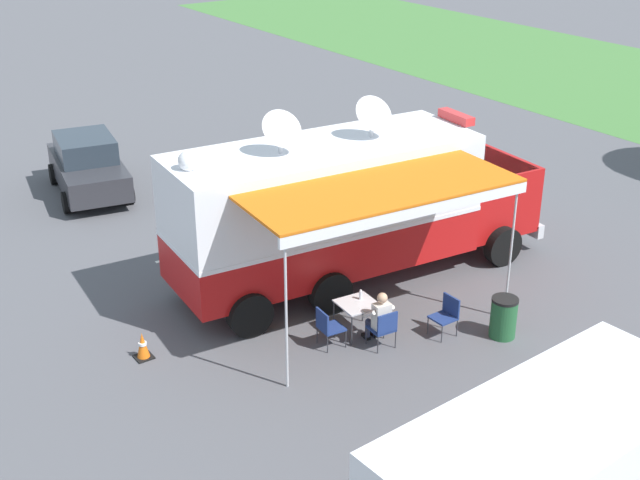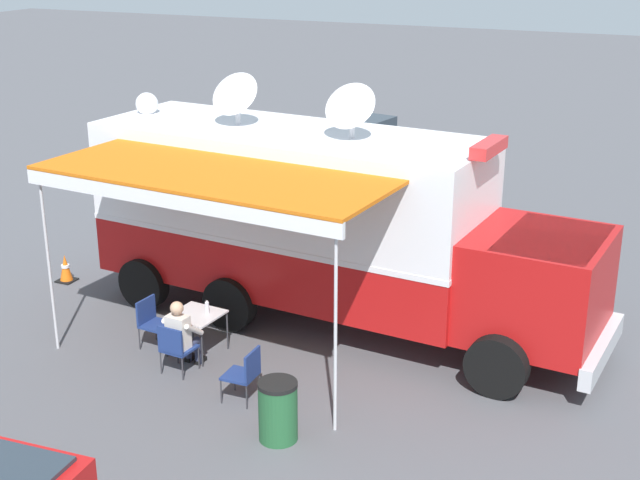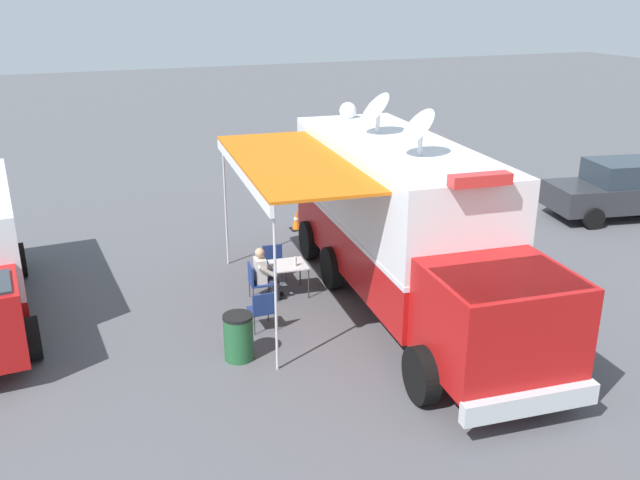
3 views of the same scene
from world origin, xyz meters
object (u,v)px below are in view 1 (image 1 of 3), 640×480
object	(u,v)px
folding_chair_beside_table	(327,325)
folding_chair_spare_by_truck	(447,313)
trash_bin	(503,317)
car_behind_truck	(88,165)
traffic_cone	(143,346)
command_truck	(352,204)
support_truck	(566,477)
seated_responder	(379,317)
folding_table	(358,305)
water_bottle	(361,295)
folding_chair_at_table	(384,327)

from	to	relation	value
folding_chair_beside_table	folding_chair_spare_by_truck	xyz separation A→B (m)	(1.01, 2.40, 0.00)
trash_bin	car_behind_truck	bearing A→B (deg)	-162.37
folding_chair_beside_table	traffic_cone	bearing A→B (deg)	-118.06
command_truck	folding_chair_spare_by_truck	bearing A→B (deg)	2.04
folding_chair_spare_by_truck	support_truck	xyz separation A→B (m)	(5.58, -2.91, 0.87)
folding_chair_spare_by_truck	seated_responder	bearing A→B (deg)	-108.69
folding_table	trash_bin	world-z (taller)	trash_bin
trash_bin	traffic_cone	distance (m)	7.56
folding_chair_spare_by_truck	trash_bin	size ratio (longest dim) A/B	0.96
water_bottle	car_behind_truck	world-z (taller)	car_behind_truck
seated_responder	trash_bin	distance (m)	2.69
seated_responder	car_behind_truck	size ratio (longest dim) A/B	0.28
folding_table	support_truck	size ratio (longest dim) A/B	0.13
seated_responder	command_truck	bearing A→B (deg)	154.38
support_truck	car_behind_truck	xyz separation A→B (m)	(-17.96, -0.34, -0.51)
folding_table	traffic_cone	world-z (taller)	folding_table
folding_chair_spare_by_truck	seated_responder	distance (m)	1.53
folding_chair_at_table	traffic_cone	bearing A→B (deg)	-120.26
support_truck	car_behind_truck	world-z (taller)	support_truck
command_truck	trash_bin	bearing A→B (deg)	14.57
command_truck	folding_chair_beside_table	bearing A→B (deg)	-45.35
seated_responder	trash_bin	world-z (taller)	seated_responder
folding_table	support_truck	bearing A→B (deg)	-11.51
trash_bin	support_truck	bearing A→B (deg)	-38.50
trash_bin	folding_chair_at_table	bearing A→B (deg)	-113.90
traffic_cone	car_behind_truck	distance (m)	9.92
seated_responder	car_behind_truck	world-z (taller)	car_behind_truck
folding_chair_beside_table	folding_chair_spare_by_truck	distance (m)	2.60
folding_table	traffic_cone	size ratio (longest dim) A/B	1.49
folding_table	seated_responder	xyz separation A→B (m)	(0.61, 0.10, -0.02)
folding_chair_at_table	folding_chair_beside_table	size ratio (longest dim) A/B	1.00
folding_chair_at_table	trash_bin	bearing A→B (deg)	66.10
folding_table	car_behind_truck	world-z (taller)	car_behind_truck
seated_responder	support_truck	bearing A→B (deg)	-13.52
command_truck	support_truck	distance (m)	9.29
command_truck	folding_chair_at_table	xyz separation A→B (m)	(2.96, -1.35, -1.43)
support_truck	car_behind_truck	distance (m)	17.98
folding_chair_at_table	folding_chair_spare_by_truck	bearing A→B (deg)	78.36
trash_bin	folding_chair_beside_table	bearing A→B (deg)	-118.06
command_truck	trash_bin	world-z (taller)	command_truck
folding_table	folding_chair_at_table	size ratio (longest dim) A/B	0.99
trash_bin	seated_responder	bearing A→B (deg)	-117.72
water_bottle	trash_bin	bearing A→B (deg)	49.69
seated_responder	water_bottle	bearing A→B (deg)	175.37
seated_responder	trash_bin	xyz separation A→B (m)	(1.25, 2.38, -0.20)
folding_chair_spare_by_truck	car_behind_truck	xyz separation A→B (m)	(-12.38, -3.25, 0.37)
folding_chair_beside_table	seated_responder	size ratio (longest dim) A/B	0.70
command_truck	folding_chair_spare_by_truck	size ratio (longest dim) A/B	11.11
folding_table	folding_chair_beside_table	distance (m)	0.87
command_truck	water_bottle	distance (m)	2.66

